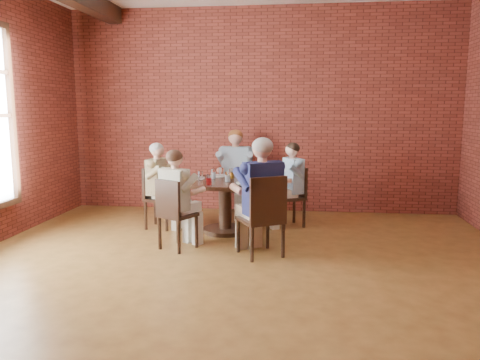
# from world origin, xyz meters

# --- Properties ---
(floor) EXTENTS (7.00, 7.00, 0.00)m
(floor) POSITION_xyz_m (0.00, 0.00, 0.00)
(floor) COLOR olive
(floor) RESTS_ON ground
(wall_back) EXTENTS (7.00, 0.00, 7.00)m
(wall_back) POSITION_xyz_m (0.00, 3.50, 1.70)
(wall_back) COLOR maroon
(wall_back) RESTS_ON ground
(wall_front) EXTENTS (7.00, 0.00, 7.00)m
(wall_front) POSITION_xyz_m (0.00, -3.50, 1.70)
(wall_front) COLOR maroon
(wall_front) RESTS_ON ground
(dining_table) EXTENTS (1.26, 1.26, 0.75)m
(dining_table) POSITION_xyz_m (-0.38, 1.98, 0.53)
(dining_table) COLOR #331D11
(dining_table) RESTS_ON floor
(chair_a) EXTENTS (0.51, 0.51, 0.89)m
(chair_a) POSITION_xyz_m (0.58, 2.48, 0.49)
(chair_a) COLOR #331D11
(chair_a) RESTS_ON floor
(diner_a) EXTENTS (0.73, 0.69, 1.24)m
(diner_a) POSITION_xyz_m (0.52, 2.44, 0.62)
(diner_a) COLOR teal
(diner_a) RESTS_ON floor
(chair_b) EXTENTS (0.46, 0.46, 0.97)m
(chair_b) POSITION_xyz_m (-0.37, 3.14, 0.52)
(chair_b) COLOR #331D11
(chair_b) RESTS_ON floor
(diner_b) EXTENTS (0.57, 0.70, 1.39)m
(diner_b) POSITION_xyz_m (-0.37, 3.05, 0.70)
(diner_b) COLOR #8CA2B2
(diner_b) RESTS_ON floor
(chair_c) EXTENTS (0.43, 0.43, 0.89)m
(chair_c) POSITION_xyz_m (-1.43, 2.13, 0.49)
(chair_c) COLOR #331D11
(chair_c) RESTS_ON floor
(diner_c) EXTENTS (0.64, 0.55, 1.25)m
(diner_c) POSITION_xyz_m (-1.36, 2.12, 0.62)
(diner_c) COLOR brown
(diner_c) RESTS_ON floor
(chair_d) EXTENTS (0.52, 0.52, 0.89)m
(chair_d) POSITION_xyz_m (-0.88, 1.08, 0.49)
(chair_d) COLOR #331D11
(chair_d) RESTS_ON floor
(diner_d) EXTENTS (0.70, 0.74, 1.24)m
(diner_d) POSITION_xyz_m (-0.85, 1.14, 0.62)
(diner_d) COLOR #C3AB99
(diner_d) RESTS_ON floor
(chair_e) EXTENTS (0.63, 0.63, 0.98)m
(chair_e) POSITION_xyz_m (0.24, 0.92, 0.53)
(chair_e) COLOR #331D11
(chair_e) RESTS_ON floor
(diner_e) EXTENTS (0.85, 0.90, 1.41)m
(diner_e) POSITION_xyz_m (0.20, 1.00, 0.70)
(diner_e) COLOR #181C45
(diner_e) RESTS_ON floor
(plate_a) EXTENTS (0.26, 0.26, 0.01)m
(plate_a) POSITION_xyz_m (0.00, 2.19, 0.76)
(plate_a) COLOR white
(plate_a) RESTS_ON dining_table
(plate_b) EXTENTS (0.26, 0.26, 0.01)m
(plate_b) POSITION_xyz_m (-0.54, 2.34, 0.76)
(plate_b) COLOR white
(plate_b) RESTS_ON dining_table
(plate_c) EXTENTS (0.26, 0.26, 0.01)m
(plate_c) POSITION_xyz_m (-0.82, 2.07, 0.76)
(plate_c) COLOR white
(plate_c) RESTS_ON dining_table
(plate_d) EXTENTS (0.26, 0.26, 0.01)m
(plate_d) POSITION_xyz_m (-0.05, 1.70, 0.76)
(plate_d) COLOR white
(plate_d) RESTS_ON dining_table
(glass_a) EXTENTS (0.07, 0.07, 0.14)m
(glass_a) POSITION_xyz_m (-0.12, 1.99, 0.82)
(glass_a) COLOR white
(glass_a) RESTS_ON dining_table
(glass_b) EXTENTS (0.07, 0.07, 0.14)m
(glass_b) POSITION_xyz_m (-0.31, 2.14, 0.82)
(glass_b) COLOR white
(glass_b) RESTS_ON dining_table
(glass_c) EXTENTS (0.07, 0.07, 0.14)m
(glass_c) POSITION_xyz_m (-0.48, 2.26, 0.82)
(glass_c) COLOR white
(glass_c) RESTS_ON dining_table
(glass_d) EXTENTS (0.07, 0.07, 0.14)m
(glass_d) POSITION_xyz_m (-0.56, 2.09, 0.82)
(glass_d) COLOR white
(glass_d) RESTS_ON dining_table
(glass_e) EXTENTS (0.07, 0.07, 0.14)m
(glass_e) POSITION_xyz_m (-0.70, 1.84, 0.82)
(glass_e) COLOR white
(glass_e) RESTS_ON dining_table
(glass_f) EXTENTS (0.07, 0.07, 0.14)m
(glass_f) POSITION_xyz_m (-0.52, 1.55, 0.82)
(glass_f) COLOR white
(glass_f) RESTS_ON dining_table
(glass_g) EXTENTS (0.07, 0.07, 0.14)m
(glass_g) POSITION_xyz_m (-0.32, 1.83, 0.82)
(glass_g) COLOR white
(glass_g) RESTS_ON dining_table
(glass_h) EXTENTS (0.07, 0.07, 0.14)m
(glass_h) POSITION_xyz_m (-0.11, 1.98, 0.82)
(glass_h) COLOR white
(glass_h) RESTS_ON dining_table
(smartphone) EXTENTS (0.10, 0.16, 0.01)m
(smartphone) POSITION_xyz_m (-0.09, 1.54, 0.75)
(smartphone) COLOR black
(smartphone) RESTS_ON dining_table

